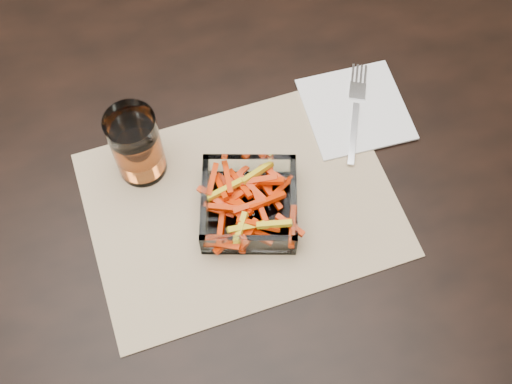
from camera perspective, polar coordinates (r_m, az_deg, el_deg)
dining_table at (r=1.08m, az=-7.24°, el=0.61°), size 1.60×0.90×0.75m
placemat at (r=0.96m, az=-1.31°, el=-1.07°), size 0.47×0.36×0.00m
glass_bowl at (r=0.93m, az=-0.62°, el=-1.20°), size 0.17×0.17×0.05m
tumbler at (r=0.95m, az=-10.54°, el=3.97°), size 0.07×0.07×0.13m
napkin at (r=1.05m, az=8.84°, el=7.31°), size 0.16×0.16×0.00m
fork at (r=1.05m, az=8.86°, el=7.30°), size 0.09×0.18×0.00m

